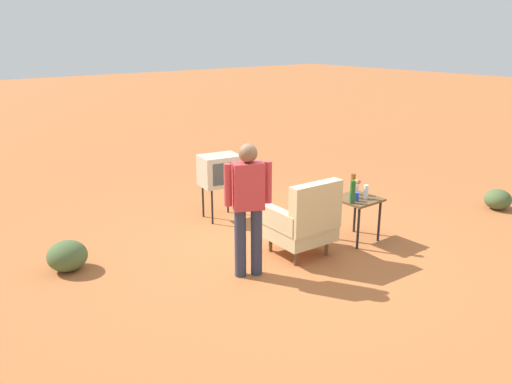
% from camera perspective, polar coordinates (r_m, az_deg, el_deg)
% --- Properties ---
extents(ground_plane, '(60.00, 60.00, 0.00)m').
position_cam_1_polar(ground_plane, '(6.89, 2.98, -7.08)').
color(ground_plane, '#AD6033').
extents(armchair, '(0.82, 0.82, 1.06)m').
position_cam_1_polar(armchair, '(6.72, 5.36, -3.20)').
color(armchair, brown).
rests_on(armchair, ground).
extents(side_table, '(0.56, 0.56, 0.63)m').
position_cam_1_polar(side_table, '(7.33, 11.23, -1.35)').
color(side_table, black).
rests_on(side_table, ground).
extents(tv_on_stand, '(0.67, 0.54, 1.03)m').
position_cam_1_polar(tv_on_stand, '(8.00, -4.07, 2.37)').
color(tv_on_stand, black).
rests_on(tv_on_stand, ground).
extents(person_standing, '(0.52, 0.35, 1.64)m').
position_cam_1_polar(person_standing, '(6.02, -0.87, -1.15)').
color(person_standing, '#2D3347').
rests_on(person_standing, ground).
extents(soda_can_blue, '(0.07, 0.07, 0.12)m').
position_cam_1_polar(soda_can_blue, '(7.14, 11.13, -0.53)').
color(soda_can_blue, blue).
rests_on(soda_can_blue, side_table).
extents(bottle_short_clear, '(0.06, 0.06, 0.20)m').
position_cam_1_polar(bottle_short_clear, '(7.25, 12.13, 0.00)').
color(bottle_short_clear, silver).
rests_on(bottle_short_clear, side_table).
extents(bottle_wine_green, '(0.07, 0.07, 0.32)m').
position_cam_1_polar(bottle_wine_green, '(7.02, 10.70, 0.01)').
color(bottle_wine_green, '#1E5623').
rests_on(bottle_wine_green, side_table).
extents(bottle_tall_amber, '(0.07, 0.07, 0.30)m').
position_cam_1_polar(bottle_tall_amber, '(7.42, 10.74, 0.90)').
color(bottle_tall_amber, brown).
rests_on(bottle_tall_amber, side_table).
extents(flower_vase, '(0.14, 0.10, 0.27)m').
position_cam_1_polar(flower_vase, '(7.25, 11.02, 0.47)').
color(flower_vase, silver).
rests_on(flower_vase, side_table).
extents(shrub_near, '(0.49, 0.49, 0.38)m').
position_cam_1_polar(shrub_near, '(6.83, -20.27, -6.68)').
color(shrub_near, '#475B33').
rests_on(shrub_near, ground).
extents(shrub_mid, '(0.43, 0.43, 0.34)m').
position_cam_1_polar(shrub_mid, '(9.49, 25.33, -0.75)').
color(shrub_mid, '#475B33').
rests_on(shrub_mid, ground).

